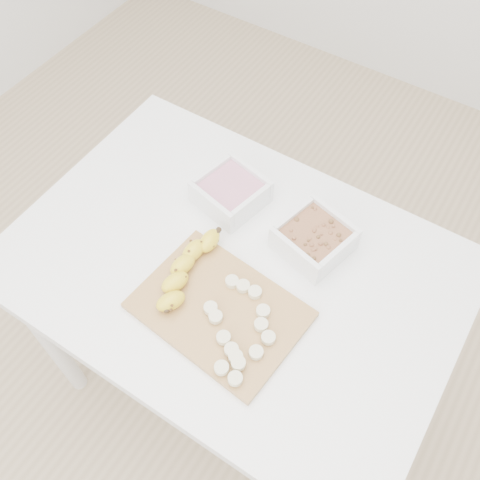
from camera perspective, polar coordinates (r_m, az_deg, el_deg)
The scene contains 7 objects.
ground at distance 1.87m, azimuth -0.51°, elevation -14.74°, with size 3.50×3.50×0.00m, color #C6AD89.
table at distance 1.28m, azimuth -0.73°, elevation -4.88°, with size 1.00×0.70×0.75m.
bowl_yogurt at distance 1.27m, azimuth -0.98°, elevation 5.16°, with size 0.17×0.17×0.07m.
bowl_granola at distance 1.20m, azimuth 7.93°, elevation 0.17°, with size 0.18×0.18×0.07m.
cutting_board at distance 1.13m, azimuth -2.20°, elevation -7.44°, with size 0.34×0.24×0.01m, color #AE7843.
banana at distance 1.15m, azimuth -5.72°, elevation -3.24°, with size 0.06×0.22×0.04m, color yellow, non-canonical shape.
banana_slices at distance 1.09m, azimuth -0.06°, elevation -9.58°, with size 0.16×0.21×0.02m.
Camera 1 is at (0.35, -0.52, 1.77)m, focal length 40.00 mm.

